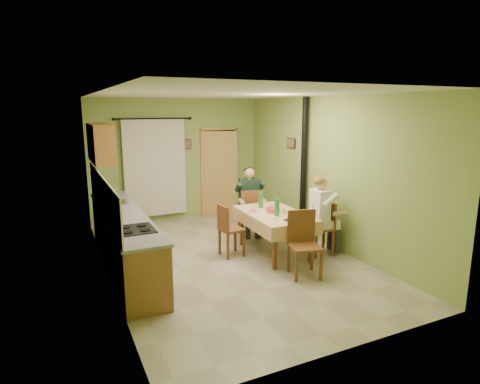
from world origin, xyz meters
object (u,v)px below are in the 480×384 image
man_right (321,206)px  stove_flue (303,186)px  chair_far (250,222)px  dining_table (274,233)px  man_far (250,194)px  chair_left (231,240)px  chair_near (304,258)px  chair_right (321,238)px

man_right → stove_flue: (0.33, 1.06, 0.15)m
man_right → chair_far: bearing=31.9°
dining_table → man_far: size_ratio=1.17×
man_far → stove_flue: bearing=-9.3°
chair_left → dining_table: bearing=67.7°
dining_table → chair_far: 1.11m
chair_far → chair_near: (-0.13, -2.15, 0.00)m
chair_right → stove_flue: bearing=-9.3°
man_right → chair_near: bearing=137.5°
chair_right → man_far: bearing=32.0°
chair_far → man_right: size_ratio=0.71×
dining_table → chair_left: 0.79m
chair_left → stove_flue: bearing=99.8°
dining_table → chair_far: size_ratio=1.64×
chair_left → chair_far: bearing=132.5°
chair_left → man_far: man_far is taller
dining_table → chair_right: 0.84m
chair_right → chair_left: 1.61m
chair_far → chair_right: bearing=-51.5°
man_far → dining_table: bearing=-80.0°
chair_far → man_far: 0.59m
chair_right → stove_flue: stove_flue is taller
chair_right → man_right: size_ratio=0.68×
chair_right → man_right: 0.59m
man_right → chair_left: bearing=74.9°
chair_far → chair_near: bearing=-80.2°
chair_right → chair_far: bearing=32.3°
chair_far → stove_flue: 1.31m
chair_far → man_far: bearing=90.0°
chair_near → stove_flue: 2.21m
dining_table → chair_near: chair_near is taller
chair_near → dining_table: bearing=-79.0°
chair_left → man_right: bearing=63.4°
dining_table → man_right: bearing=-24.6°
chair_near → stove_flue: bearing=-108.1°
chair_right → chair_left: bearing=75.0°
chair_near → chair_right: size_ratio=1.07×
chair_left → man_right: (1.48, -0.61, 0.59)m
chair_right → chair_left: (-1.49, 0.61, -0.00)m
chair_near → stove_flue: (1.14, 1.75, 0.73)m
chair_right → man_far: size_ratio=0.68×
man_right → stove_flue: stove_flue is taller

